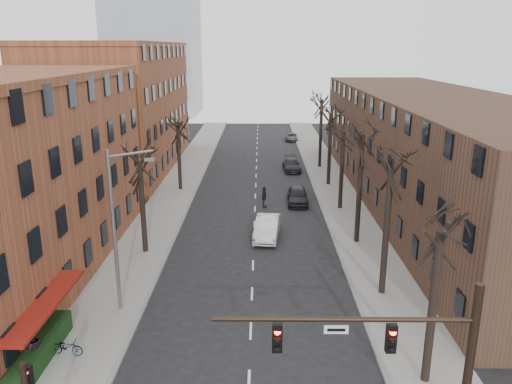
{
  "coord_description": "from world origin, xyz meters",
  "views": [
    {
      "loc": [
        0.46,
        -14.46,
        13.95
      ],
      "look_at": [
        0.17,
        19.69,
        4.0
      ],
      "focal_mm": 35.0,
      "sensor_mm": 36.0,
      "label": 1
    }
  ],
  "objects_px": {
    "silver_sedan": "(267,227)",
    "parked_car_mid": "(292,165)",
    "parked_car_near": "(298,196)",
    "bicycle": "(67,347)"
  },
  "relations": [
    {
      "from": "parked_car_near",
      "to": "parked_car_mid",
      "type": "distance_m",
      "value": 12.84
    },
    {
      "from": "silver_sedan",
      "to": "bicycle",
      "type": "distance_m",
      "value": 18.06
    },
    {
      "from": "parked_car_near",
      "to": "bicycle",
      "type": "distance_m",
      "value": 26.98
    },
    {
      "from": "silver_sedan",
      "to": "parked_car_mid",
      "type": "bearing_deg",
      "value": 87.44
    },
    {
      "from": "silver_sedan",
      "to": "parked_car_mid",
      "type": "height_order",
      "value": "silver_sedan"
    },
    {
      "from": "silver_sedan",
      "to": "parked_car_near",
      "type": "relative_size",
      "value": 1.08
    },
    {
      "from": "parked_car_near",
      "to": "bicycle",
      "type": "height_order",
      "value": "parked_car_near"
    },
    {
      "from": "parked_car_mid",
      "to": "bicycle",
      "type": "bearing_deg",
      "value": -111.46
    },
    {
      "from": "parked_car_near",
      "to": "bicycle",
      "type": "relative_size",
      "value": 2.9
    },
    {
      "from": "silver_sedan",
      "to": "parked_car_near",
      "type": "distance_m",
      "value": 9.07
    }
  ]
}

